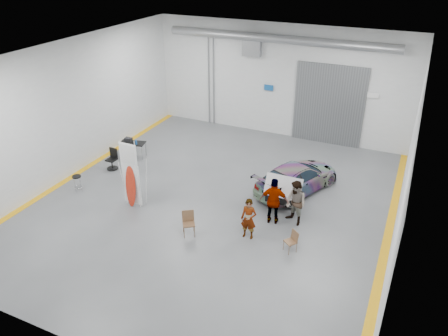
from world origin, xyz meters
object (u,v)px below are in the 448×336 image
at_px(person_b, 296,203).
at_px(person_c, 274,201).
at_px(office_chair, 112,160).
at_px(shop_stool, 78,184).
at_px(folding_chair_near, 189,228).
at_px(work_table, 131,142).
at_px(surfboard_display, 131,180).
at_px(folding_chair_far, 290,245).
at_px(person_a, 249,219).
at_px(sedan_car, 297,177).

xyz_separation_m(person_b, person_c, (-0.76, -0.30, 0.05)).
bearing_deg(office_chair, person_b, -3.71).
relative_size(shop_stool, office_chair, 0.77).
relative_size(folding_chair_near, work_table, 0.69).
xyz_separation_m(folding_chair_near, shop_stool, (-5.82, 0.74, 0.09)).
height_order(surfboard_display, folding_chair_far, surfboard_display).
distance_m(shop_stool, work_table, 3.87).
relative_size(person_a, shop_stool, 2.05).
distance_m(person_c, surfboard_display, 5.72).
xyz_separation_m(sedan_car, folding_chair_far, (0.99, -4.18, -0.38)).
height_order(person_a, surfboard_display, surfboard_display).
bearing_deg(sedan_car, person_a, 103.58).
height_order(sedan_car, person_c, person_c).
bearing_deg(sedan_car, person_b, 127.05).
bearing_deg(person_a, surfboard_display, 177.03).
distance_m(surfboard_display, office_chair, 3.69).
xyz_separation_m(person_c, work_table, (-8.27, 2.56, -0.17)).
bearing_deg(folding_chair_near, folding_chair_far, -24.45).
xyz_separation_m(person_a, folding_chair_far, (1.63, -0.16, -0.54)).
height_order(person_b, office_chair, person_b).
bearing_deg(work_table, sedan_car, 1.30).
height_order(person_c, work_table, person_c).
distance_m(person_b, folding_chair_near, 4.08).
xyz_separation_m(person_c, folding_chair_near, (-2.54, -2.03, -0.66)).
distance_m(person_a, folding_chair_near, 2.22).
bearing_deg(person_c, person_b, -169.49).
xyz_separation_m(folding_chair_far, shop_stool, (-9.47, 0.14, 0.14)).
bearing_deg(folding_chair_far, person_a, -147.64).
bearing_deg(office_chair, work_table, 88.22).
relative_size(person_c, folding_chair_far, 2.40).
bearing_deg(office_chair, shop_stool, -88.96).
bearing_deg(folding_chair_far, sedan_car, 141.17).
bearing_deg(work_table, surfboard_display, -54.58).
xyz_separation_m(folding_chair_near, folding_chair_far, (3.65, 0.60, -0.04)).
relative_size(sedan_car, folding_chair_near, 4.67).
distance_m(person_b, person_c, 0.81).
relative_size(person_c, shop_stool, 2.46).
bearing_deg(shop_stool, person_c, 8.78).
distance_m(sedan_car, person_c, 2.77).
bearing_deg(work_table, folding_chair_near, -38.71).
xyz_separation_m(person_b, folding_chair_far, (0.36, -1.72, -0.65)).
bearing_deg(folding_chair_near, surfboard_display, 131.35).
relative_size(surfboard_display, folding_chair_far, 3.72).
xyz_separation_m(shop_stool, office_chair, (0.01, 2.38, 0.06)).
xyz_separation_m(sedan_car, office_chair, (-8.47, -1.66, -0.19)).
relative_size(sedan_car, surfboard_display, 1.47).
bearing_deg(sedan_car, surfboard_display, 57.54).
bearing_deg(work_table, shop_stool, -91.32).
bearing_deg(folding_chair_near, person_b, 1.37).
xyz_separation_m(person_c, folding_chair_far, (1.11, -1.43, -0.70)).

